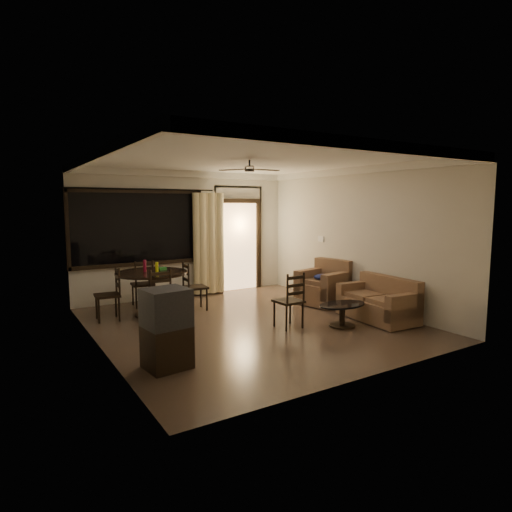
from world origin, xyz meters
TOP-DOWN VIEW (x-y plane):
  - ground at (0.00, 0.00)m, footprint 5.50×5.50m
  - room_shell at (0.59, 1.77)m, footprint 5.50×6.70m
  - dining_table at (-1.25, 1.46)m, footprint 1.31×1.31m
  - dining_chair_west at (-2.04, 1.53)m, footprint 0.45×0.45m
  - dining_chair_east at (-0.42, 1.39)m, footprint 0.45×0.45m
  - dining_chair_south at (-1.32, 0.60)m, footprint 0.45×0.51m
  - dining_chair_north at (-1.19, 2.24)m, footprint 0.45×0.45m
  - tv_cabinet at (-1.94, -1.19)m, footprint 0.59×0.54m
  - sofa at (2.10, -1.03)m, footprint 0.85×1.46m
  - armchair at (2.11, 0.44)m, footprint 1.05×1.05m
  - coffee_table at (1.24, -0.99)m, footprint 0.89×0.54m
  - side_chair at (0.43, -0.56)m, footprint 0.43×0.43m

SIDE VIEW (x-z plane):
  - ground at x=0.00m, z-range 0.00..0.00m
  - coffee_table at x=1.24m, z-range 0.07..0.46m
  - side_chair at x=0.43m, z-range -0.19..0.76m
  - dining_chair_west at x=-2.04m, z-range -0.19..0.76m
  - dining_chair_east at x=-0.42m, z-range -0.19..0.76m
  - dining_chair_north at x=-1.19m, z-range -0.19..0.76m
  - sofa at x=2.10m, z-range -0.08..0.68m
  - dining_chair_south at x=-1.32m, z-range -0.17..0.78m
  - armchair at x=2.11m, z-range -0.08..0.82m
  - tv_cabinet at x=-1.94m, z-range 0.00..1.02m
  - dining_table at x=-1.25m, z-range 0.13..1.16m
  - room_shell at x=0.59m, z-range -0.92..4.58m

